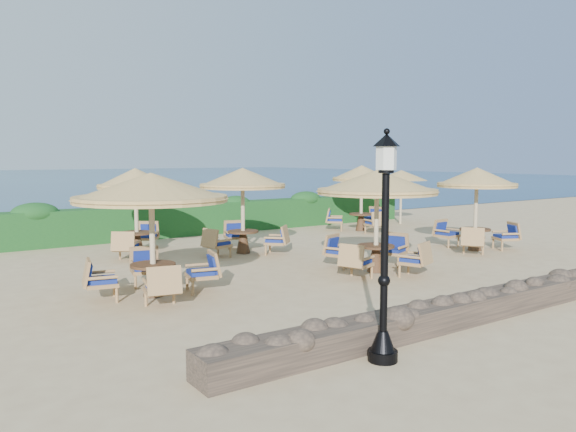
{
  "coord_description": "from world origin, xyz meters",
  "views": [
    {
      "loc": [
        -10.44,
        -12.6,
        2.98
      ],
      "look_at": [
        -1.44,
        0.6,
        1.3
      ],
      "focal_mm": 35.0,
      "sensor_mm": 36.0,
      "label": 1
    }
  ],
  "objects_px": {
    "extra_parasol": "(401,175)",
    "cafe_set_4": "(243,193)",
    "lamp_post": "(384,257)",
    "cafe_set_2": "(476,193)",
    "cafe_set_3": "(136,193)",
    "cafe_set_1": "(377,199)",
    "cafe_set_5": "(361,187)",
    "cafe_set_0": "(152,207)"
  },
  "relations": [
    {
      "from": "extra_parasol",
      "to": "cafe_set_4",
      "type": "relative_size",
      "value": 0.87
    },
    {
      "from": "lamp_post",
      "to": "cafe_set_2",
      "type": "xyz_separation_m",
      "value": [
        9.33,
        5.52,
        0.28
      ]
    },
    {
      "from": "lamp_post",
      "to": "cafe_set_2",
      "type": "relative_size",
      "value": 1.2
    },
    {
      "from": "extra_parasol",
      "to": "cafe_set_3",
      "type": "bearing_deg",
      "value": -174.56
    },
    {
      "from": "cafe_set_1",
      "to": "cafe_set_5",
      "type": "xyz_separation_m",
      "value": [
        5.19,
        6.41,
        -0.1
      ]
    },
    {
      "from": "extra_parasol",
      "to": "cafe_set_3",
      "type": "height_order",
      "value": "cafe_set_3"
    },
    {
      "from": "cafe_set_2",
      "to": "cafe_set_0",
      "type": "bearing_deg",
      "value": 179.56
    },
    {
      "from": "lamp_post",
      "to": "cafe_set_1",
      "type": "xyz_separation_m",
      "value": [
        4.35,
        4.8,
        0.35
      ]
    },
    {
      "from": "lamp_post",
      "to": "cafe_set_0",
      "type": "distance_m",
      "value": 5.78
    },
    {
      "from": "cafe_set_4",
      "to": "cafe_set_1",
      "type": "bearing_deg",
      "value": -72.21
    },
    {
      "from": "lamp_post",
      "to": "cafe_set_4",
      "type": "distance_m",
      "value": 9.7
    },
    {
      "from": "cafe_set_1",
      "to": "cafe_set_2",
      "type": "relative_size",
      "value": 1.13
    },
    {
      "from": "cafe_set_1",
      "to": "cafe_set_2",
      "type": "bearing_deg",
      "value": 8.21
    },
    {
      "from": "cafe_set_1",
      "to": "cafe_set_3",
      "type": "distance_m",
      "value": 7.36
    },
    {
      "from": "cafe_set_4",
      "to": "cafe_set_2",
      "type": "bearing_deg",
      "value": -30.23
    },
    {
      "from": "cafe_set_1",
      "to": "cafe_set_2",
      "type": "xyz_separation_m",
      "value": [
        4.97,
        0.72,
        -0.07
      ]
    },
    {
      "from": "cafe_set_4",
      "to": "cafe_set_3",
      "type": "bearing_deg",
      "value": 151.08
    },
    {
      "from": "cafe_set_1",
      "to": "cafe_set_4",
      "type": "relative_size",
      "value": 1.13
    },
    {
      "from": "cafe_set_1",
      "to": "cafe_set_4",
      "type": "height_order",
      "value": "same"
    },
    {
      "from": "lamp_post",
      "to": "cafe_set_2",
      "type": "distance_m",
      "value": 10.84
    },
    {
      "from": "cafe_set_1",
      "to": "cafe_set_3",
      "type": "height_order",
      "value": "same"
    },
    {
      "from": "lamp_post",
      "to": "cafe_set_1",
      "type": "bearing_deg",
      "value": 47.79
    },
    {
      "from": "lamp_post",
      "to": "cafe_set_3",
      "type": "height_order",
      "value": "lamp_post"
    },
    {
      "from": "lamp_post",
      "to": "cafe_set_4",
      "type": "xyz_separation_m",
      "value": [
        2.93,
        9.24,
        0.33
      ]
    },
    {
      "from": "cafe_set_2",
      "to": "lamp_post",
      "type": "bearing_deg",
      "value": -149.4
    },
    {
      "from": "cafe_set_0",
      "to": "cafe_set_3",
      "type": "relative_size",
      "value": 1.22
    },
    {
      "from": "cafe_set_2",
      "to": "cafe_set_4",
      "type": "xyz_separation_m",
      "value": [
        -6.4,
        3.73,
        0.05
      ]
    },
    {
      "from": "lamp_post",
      "to": "extra_parasol",
      "type": "distance_m",
      "value": 17.41
    },
    {
      "from": "extra_parasol",
      "to": "cafe_set_4",
      "type": "bearing_deg",
      "value": -164.1
    },
    {
      "from": "cafe_set_5",
      "to": "cafe_set_2",
      "type": "bearing_deg",
      "value": -92.2
    },
    {
      "from": "cafe_set_1",
      "to": "cafe_set_4",
      "type": "distance_m",
      "value": 4.67
    },
    {
      "from": "cafe_set_4",
      "to": "extra_parasol",
      "type": "bearing_deg",
      "value": 15.9
    },
    {
      "from": "extra_parasol",
      "to": "cafe_set_3",
      "type": "relative_size",
      "value": 0.9
    },
    {
      "from": "cafe_set_0",
      "to": "cafe_set_5",
      "type": "relative_size",
      "value": 1.2
    },
    {
      "from": "cafe_set_0",
      "to": "cafe_set_4",
      "type": "relative_size",
      "value": 1.18
    },
    {
      "from": "extra_parasol",
      "to": "cafe_set_1",
      "type": "relative_size",
      "value": 0.77
    },
    {
      "from": "lamp_post",
      "to": "cafe_set_5",
      "type": "distance_m",
      "value": 14.72
    },
    {
      "from": "lamp_post",
      "to": "cafe_set_3",
      "type": "bearing_deg",
      "value": 89.49
    },
    {
      "from": "cafe_set_2",
      "to": "cafe_set_5",
      "type": "bearing_deg",
      "value": 87.8
    },
    {
      "from": "lamp_post",
      "to": "extra_parasol",
      "type": "relative_size",
      "value": 1.38
    },
    {
      "from": "cafe_set_2",
      "to": "cafe_set_3",
      "type": "relative_size",
      "value": 1.03
    },
    {
      "from": "cafe_set_2",
      "to": "cafe_set_4",
      "type": "relative_size",
      "value": 1.0
    }
  ]
}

